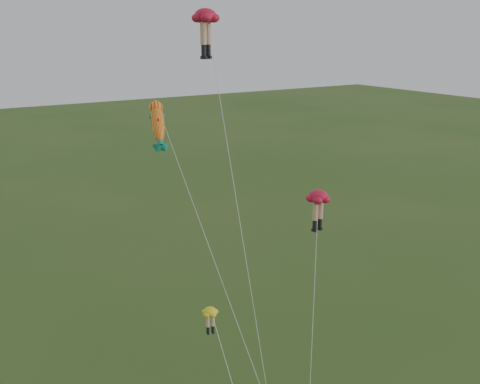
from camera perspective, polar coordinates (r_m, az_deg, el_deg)
legs_kite_red_high at (r=32.72m, az=-3.63°, el=17.47°), size 2.69×11.14×23.03m
legs_kite_red_mid at (r=32.85m, az=8.34°, el=-1.05°), size 5.34×6.12×12.51m
legs_kite_yellow at (r=27.57m, az=-2.83°, el=-14.00°), size 1.03×6.85×8.46m
fish_kite at (r=33.35m, az=-8.70°, el=7.28°), size 1.88×14.54×17.90m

